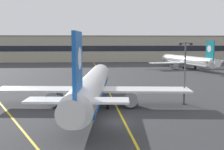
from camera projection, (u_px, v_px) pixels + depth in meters
name	position (u px, v px, depth m)	size (l,w,h in m)	color
ground_plane	(117.00, 122.00, 37.88)	(400.00, 400.00, 0.00)	#353538
taxiway_centreline	(106.00, 86.00, 67.60)	(0.30, 180.00, 0.01)	yellow
taxiway_lead_in_stripe	(14.00, 120.00, 38.88)	(0.30, 60.00, 0.01)	yellow
airliner_foreground	(92.00, 86.00, 46.56)	(32.32, 41.52, 11.65)	white
airliner_background	(187.00, 61.00, 110.82)	(30.10, 38.41, 10.85)	white
apron_lamp_post	(185.00, 72.00, 48.00)	(2.24, 0.90, 10.46)	#515156
safety_cone_by_nose_gear	(95.00, 89.00, 62.08)	(0.44, 0.44, 0.55)	orange
terminal_building	(90.00, 49.00, 151.71)	(158.01, 12.40, 13.67)	#B2A893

